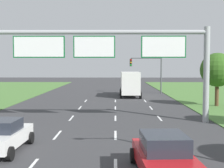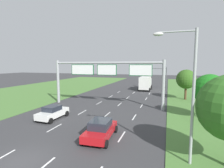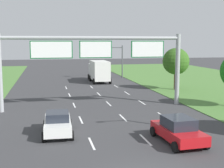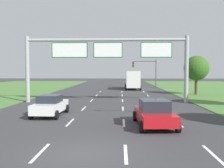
{
  "view_description": "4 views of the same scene",
  "coord_description": "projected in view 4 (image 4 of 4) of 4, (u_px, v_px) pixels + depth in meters",
  "views": [
    {
      "loc": [
        1.74,
        -6.52,
        4.2
      ],
      "look_at": [
        1.46,
        19.44,
        2.63
      ],
      "focal_mm": 50.0,
      "sensor_mm": 36.0,
      "label": 1
    },
    {
      "loc": [
        8.98,
        -8.4,
        6.37
      ],
      "look_at": [
        -0.17,
        20.02,
        2.99
      ],
      "focal_mm": 28.0,
      "sensor_mm": 36.0,
      "label": 2
    },
    {
      "loc": [
        -4.4,
        -12.49,
        6.27
      ],
      "look_at": [
        1.67,
        15.94,
        2.3
      ],
      "focal_mm": 50.0,
      "sensor_mm": 36.0,
      "label": 3
    },
    {
      "loc": [
        1.54,
        -9.96,
        3.35
      ],
      "look_at": [
        0.63,
        16.3,
        1.97
      ],
      "focal_mm": 40.0,
      "sensor_mm": 36.0,
      "label": 4
    }
  ],
  "objects": [
    {
      "name": "ground_plane",
      "position": [
        83.0,
        153.0,
        10.17
      ],
      "size": [
        200.0,
        200.0,
        0.0
      ],
      "primitive_type": "plane",
      "color": "#38383A"
    },
    {
      "name": "sign_gantry",
      "position": [
        107.0,
        55.0,
        26.19
      ],
      "size": [
        17.24,
        0.44,
        7.0
      ],
      "color": "#9EA0A5",
      "rests_on": "ground_plane"
    },
    {
      "name": "lane_dashes_slip",
      "position": [
        178.0,
        123.0,
        15.98
      ],
      "size": [
        0.14,
        50.4,
        0.01
      ],
      "color": "white",
      "rests_on": "ground_plane"
    },
    {
      "name": "box_truck",
      "position": [
        133.0,
        80.0,
        45.21
      ],
      "size": [
        2.72,
        7.5,
        3.3
      ],
      "rotation": [
        0.0,
        0.0,
        -0.0
      ],
      "color": "silver",
      "rests_on": "ground_plane"
    },
    {
      "name": "roadside_tree_far",
      "position": [
        196.0,
        68.0,
        34.65
      ],
      "size": [
        3.44,
        3.44,
        5.46
      ],
      "color": "#513823",
      "rests_on": "ground_plane"
    },
    {
      "name": "car_near_red",
      "position": [
        50.0,
        105.0,
        18.62
      ],
      "size": [
        2.12,
        4.15,
        1.57
      ],
      "rotation": [
        0.0,
        0.0,
        -0.03
      ],
      "color": "white",
      "rests_on": "ground_plane"
    },
    {
      "name": "traffic_light_mast",
      "position": [
        146.0,
        68.0,
        49.31
      ],
      "size": [
        4.76,
        0.49,
        5.6
      ],
      "color": "#47494F",
      "rests_on": "ground_plane"
    },
    {
      "name": "lane_dashes_inner_left",
      "position": [
        70.0,
        122.0,
        16.22
      ],
      "size": [
        0.14,
        50.4,
        0.01
      ],
      "color": "white",
      "rests_on": "ground_plane"
    },
    {
      "name": "car_lead_silver",
      "position": [
        154.0,
        113.0,
        15.1
      ],
      "size": [
        2.42,
        4.44,
        1.61
      ],
      "rotation": [
        0.0,
        0.0,
        0.06
      ],
      "color": "red",
      "rests_on": "ground_plane"
    },
    {
      "name": "lane_dashes_inner_right",
      "position": [
        124.0,
        123.0,
        16.1
      ],
      "size": [
        0.14,
        50.4,
        0.01
      ],
      "color": "white",
      "rests_on": "ground_plane"
    }
  ]
}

